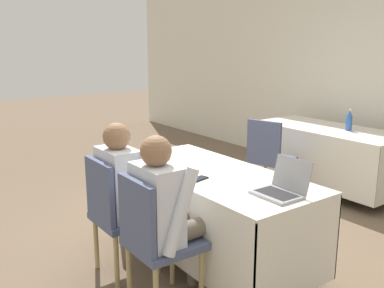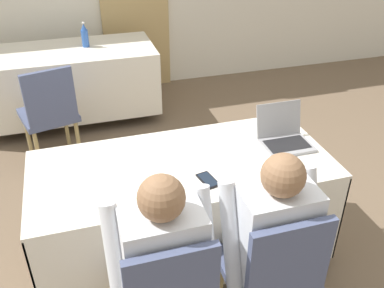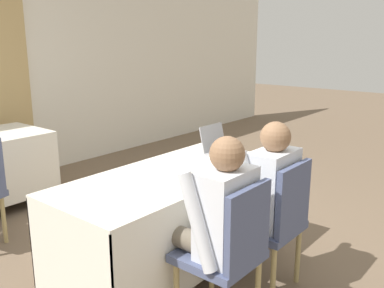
{
  "view_description": "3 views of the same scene",
  "coord_description": "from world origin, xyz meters",
  "px_view_note": "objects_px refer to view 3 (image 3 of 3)",
  "views": [
    {
      "loc": [
        2.48,
        -2.01,
        1.72
      ],
      "look_at": [
        0.0,
        -0.2,
        1.01
      ],
      "focal_mm": 40.0,
      "sensor_mm": 36.0,
      "label": 1
    },
    {
      "loc": [
        -0.54,
        -2.01,
        2.16
      ],
      "look_at": [
        0.0,
        -0.2,
        1.01
      ],
      "focal_mm": 40.0,
      "sensor_mm": 36.0,
      "label": 2
    },
    {
      "loc": [
        -2.14,
        -1.97,
        1.7
      ],
      "look_at": [
        0.0,
        -0.2,
        1.01
      ],
      "focal_mm": 40.0,
      "sensor_mm": 36.0,
      "label": 3
    }
  ],
  "objects_px": {
    "cell_phone": "(201,176)",
    "person_checkered_shirt": "(215,219)",
    "chair_near_left": "(229,249)",
    "person_white_shirt": "(262,194)",
    "laptop": "(222,148)",
    "chair_near_right": "(275,219)"
  },
  "relations": [
    {
      "from": "cell_phone",
      "to": "chair_near_left",
      "type": "distance_m",
      "value": 0.66
    },
    {
      "from": "person_white_shirt",
      "to": "laptop",
      "type": "bearing_deg",
      "value": -122.55
    },
    {
      "from": "chair_near_left",
      "to": "chair_near_right",
      "type": "relative_size",
      "value": 1.0
    },
    {
      "from": "person_checkered_shirt",
      "to": "person_white_shirt",
      "type": "relative_size",
      "value": 1.0
    },
    {
      "from": "laptop",
      "to": "person_checkered_shirt",
      "type": "height_order",
      "value": "person_checkered_shirt"
    },
    {
      "from": "chair_near_left",
      "to": "person_checkered_shirt",
      "type": "bearing_deg",
      "value": -90.0
    },
    {
      "from": "cell_phone",
      "to": "person_checkered_shirt",
      "type": "relative_size",
      "value": 0.14
    },
    {
      "from": "cell_phone",
      "to": "person_checkered_shirt",
      "type": "height_order",
      "value": "person_checkered_shirt"
    },
    {
      "from": "person_checkered_shirt",
      "to": "person_white_shirt",
      "type": "distance_m",
      "value": 0.54
    },
    {
      "from": "laptop",
      "to": "cell_phone",
      "type": "bearing_deg",
      "value": -157.39
    },
    {
      "from": "cell_phone",
      "to": "chair_near_right",
      "type": "height_order",
      "value": "chair_near_right"
    },
    {
      "from": "chair_near_left",
      "to": "person_checkered_shirt",
      "type": "distance_m",
      "value": 0.19
    },
    {
      "from": "chair_near_left",
      "to": "person_white_shirt",
      "type": "bearing_deg",
      "value": -169.13
    },
    {
      "from": "laptop",
      "to": "person_white_shirt",
      "type": "relative_size",
      "value": 0.26
    },
    {
      "from": "laptop",
      "to": "person_white_shirt",
      "type": "xyz_separation_m",
      "value": [
        -0.4,
        -0.63,
        -0.13
      ]
    },
    {
      "from": "chair_near_left",
      "to": "person_white_shirt",
      "type": "relative_size",
      "value": 0.78
    },
    {
      "from": "chair_near_right",
      "to": "person_checkered_shirt",
      "type": "xyz_separation_m",
      "value": [
        -0.54,
        0.1,
        0.16
      ]
    },
    {
      "from": "laptop",
      "to": "chair_near_right",
      "type": "xyz_separation_m",
      "value": [
        -0.4,
        -0.73,
        -0.29
      ]
    },
    {
      "from": "laptop",
      "to": "person_checkered_shirt",
      "type": "distance_m",
      "value": 1.14
    },
    {
      "from": "person_checkered_shirt",
      "to": "person_white_shirt",
      "type": "height_order",
      "value": "same"
    },
    {
      "from": "laptop",
      "to": "cell_phone",
      "type": "distance_m",
      "value": 0.63
    },
    {
      "from": "cell_phone",
      "to": "person_white_shirt",
      "type": "xyz_separation_m",
      "value": [
        0.18,
        -0.39,
        -0.09
      ]
    }
  ]
}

